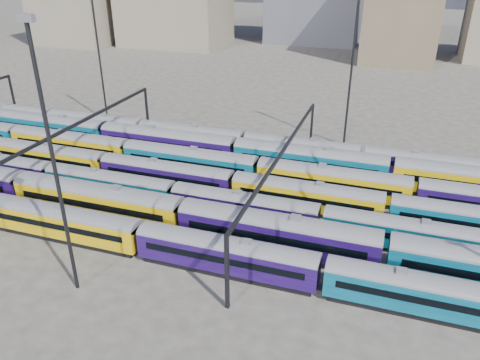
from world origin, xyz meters
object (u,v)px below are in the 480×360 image
(rake_0, at_px, (141,235))
(rake_1, at_px, (277,230))
(rake_2, at_px, (51,173))
(mast_2, at_px, (53,157))

(rake_0, relative_size, rake_1, 0.75)
(rake_2, bearing_deg, rake_1, -8.52)
(mast_2, bearing_deg, rake_2, 133.79)
(mast_2, bearing_deg, rake_1, 35.10)
(rake_1, bearing_deg, mast_2, -144.90)
(rake_1, relative_size, mast_2, 6.11)
(rake_2, distance_m, mast_2, 26.24)
(rake_0, relative_size, mast_2, 4.55)
(rake_0, height_order, mast_2, mast_2)
(rake_0, bearing_deg, rake_1, 19.97)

